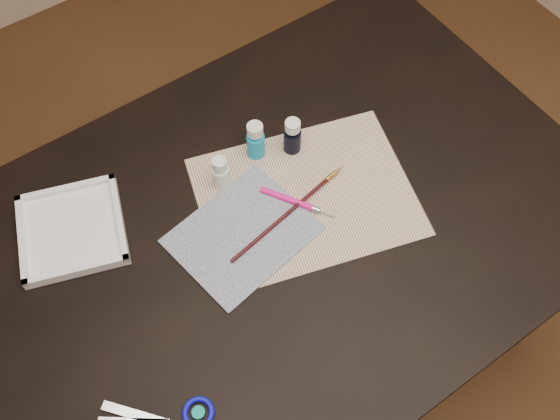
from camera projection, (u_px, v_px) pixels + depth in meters
ground at (280, 342)px, 1.91m from camera, size 3.50×3.50×0.02m
table at (280, 294)px, 1.58m from camera, size 1.30×0.90×0.75m
paper at (306, 196)px, 1.29m from camera, size 0.51×0.44×0.00m
canvas at (243, 234)px, 1.24m from camera, size 0.29×0.25×0.00m
paint_bottle_white at (221, 172)px, 1.27m from camera, size 0.04×0.04×0.08m
paint_bottle_cyan at (256, 140)px, 1.30m from camera, size 0.05×0.05×0.09m
paint_bottle_navy at (292, 136)px, 1.31m from camera, size 0.04×0.04×0.09m
paintbrush at (290, 211)px, 1.26m from camera, size 0.32×0.06×0.01m
craft_knife at (299, 203)px, 1.27m from camera, size 0.10×0.15×0.01m
palette_tray at (72, 229)px, 1.23m from camera, size 0.26×0.26×0.02m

